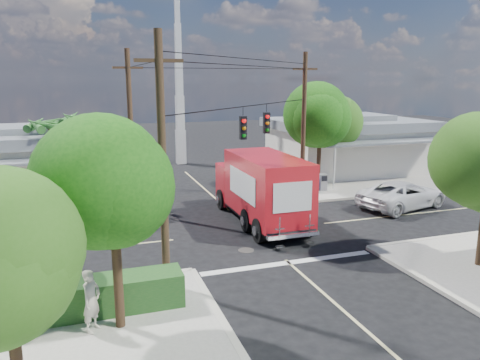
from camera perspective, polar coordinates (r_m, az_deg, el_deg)
name	(u,v)px	position (r m, az deg, el deg)	size (l,w,h in m)	color
ground	(253,231)	(23.40, 1.57, -6.26)	(120.00, 120.00, 0.00)	black
sidewalk_ne	(335,174)	(37.46, 11.51, 0.67)	(14.12, 14.12, 0.14)	#9F9A90
sidewalk_nw	(35,196)	(32.69, -23.72, -1.81)	(14.12, 14.12, 0.14)	#9F9A90
road_markings	(264,241)	(22.09, 2.90, -7.39)	(32.00, 32.00, 0.01)	beige
building_ne	(347,143)	(38.83, 12.93, 4.38)	(11.80, 10.20, 4.50)	silver
building_nw	(15,160)	(33.96, -25.70, 2.21)	(10.80, 10.20, 4.30)	beige
radio_tower	(180,100)	(41.66, -7.38, 9.69)	(0.80, 0.80, 17.00)	silver
tree_sw_front	(113,191)	(13.64, -15.20, -1.29)	(3.88, 3.78, 6.03)	#422D1C
tree_sw_back	(4,244)	(11.47, -26.87, -7.02)	(3.56, 3.42, 5.41)	#422D1C
tree_ne_front	(321,120)	(31.45, 9.80, 7.22)	(4.21, 4.14, 6.66)	#422D1C
tree_ne_back	(338,125)	(34.68, 11.85, 6.63)	(3.77, 3.66, 5.82)	#422D1C
palm_nw_front	(86,121)	(28.41, -18.31, 6.82)	(3.01, 3.08, 5.59)	#422D1C
palm_nw_back	(50,126)	(29.99, -22.14, 6.08)	(3.01, 3.08, 5.19)	#422D1C
utility_poles	(212,135)	(23.40, -3.38, 5.47)	(12.00, 10.68, 9.00)	#473321
picket_fence	(90,287)	(16.64, -17.78, -12.28)	(5.94, 0.06, 1.00)	silver
hedge_sw	(84,298)	(15.91, -18.46, -13.46)	(6.20, 1.20, 1.10)	#1B491B
vending_boxes	(313,183)	(31.25, 8.87, -0.35)	(1.90, 0.50, 1.10)	#AD0F0E
delivery_truck	(261,188)	(24.33, 2.59, -1.00)	(2.77, 8.49, 3.66)	black
parked_car	(403,194)	(28.98, 19.21, -1.67)	(2.64, 5.73, 1.59)	silver
pedestrian	(91,301)	(14.74, -17.66, -13.84)	(0.69, 0.45, 1.89)	beige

